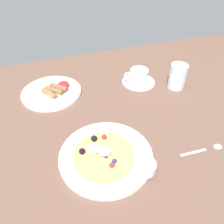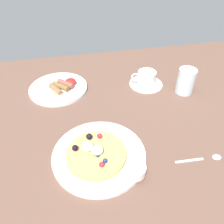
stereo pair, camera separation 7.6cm
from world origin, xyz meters
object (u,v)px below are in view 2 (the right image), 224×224
(breakfast_plate, at_px, (58,88))
(water_glass, at_px, (186,81))
(coffee_cup, at_px, (146,77))
(coffee_saucer, at_px, (146,84))
(teaspoon, at_px, (207,158))
(syrup_ramekin, at_px, (135,170))
(pancake_plate, at_px, (99,155))

(breakfast_plate, xyz_separation_m, water_glass, (0.53, -0.13, 0.05))
(water_glass, bearing_deg, breakfast_plate, 166.22)
(breakfast_plate, distance_m, coffee_cup, 0.39)
(coffee_saucer, xyz_separation_m, teaspoon, (0.05, -0.43, -0.00))
(syrup_ramekin, bearing_deg, water_glass, 47.93)
(syrup_ramekin, distance_m, coffee_saucer, 0.49)
(breakfast_plate, relative_size, teaspoon, 1.67)
(coffee_saucer, distance_m, teaspoon, 0.44)
(pancake_plate, height_order, teaspoon, pancake_plate)
(pancake_plate, relative_size, coffee_saucer, 1.94)
(coffee_cup, bearing_deg, pancake_plate, -127.32)
(syrup_ramekin, height_order, breakfast_plate, syrup_ramekin)
(coffee_saucer, xyz_separation_m, water_glass, (0.14, -0.09, 0.05))
(pancake_plate, xyz_separation_m, coffee_saucer, (0.27, 0.36, -0.00))
(teaspoon, distance_m, water_glass, 0.36)
(syrup_ramekin, height_order, coffee_cup, coffee_cup)
(syrup_ramekin, distance_m, water_glass, 0.49)
(syrup_ramekin, relative_size, water_glass, 0.55)
(breakfast_plate, relative_size, coffee_saucer, 1.68)
(coffee_cup, xyz_separation_m, teaspoon, (0.05, -0.43, -0.03))
(pancake_plate, height_order, breakfast_plate, pancake_plate)
(syrup_ramekin, xyz_separation_m, coffee_cup, (0.18, 0.45, 0.01))
(syrup_ramekin, height_order, coffee_saucer, syrup_ramekin)
(syrup_ramekin, xyz_separation_m, coffee_saucer, (0.19, 0.45, -0.03))
(coffee_cup, bearing_deg, coffee_saucer, -9.69)
(pancake_plate, distance_m, breakfast_plate, 0.41)
(coffee_cup, distance_m, teaspoon, 0.44)
(pancake_plate, xyz_separation_m, water_glass, (0.41, 0.27, 0.05))
(coffee_saucer, bearing_deg, coffee_cup, 170.31)
(coffee_cup, relative_size, teaspoon, 0.73)
(teaspoon, xyz_separation_m, water_glass, (0.09, 0.35, 0.05))
(coffee_cup, distance_m, water_glass, 0.17)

